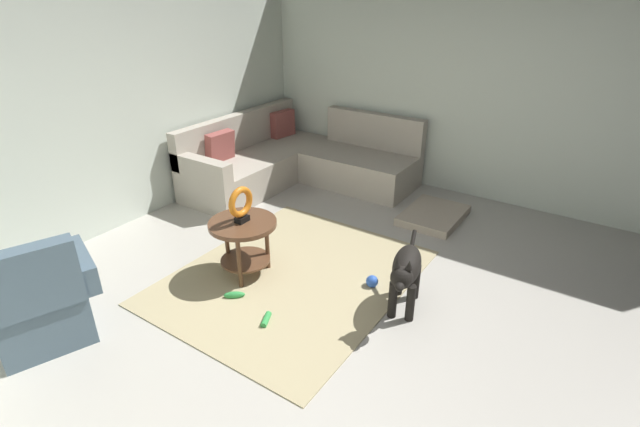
% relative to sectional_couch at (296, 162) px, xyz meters
% --- Properties ---
extents(ground_plane, '(6.00, 6.00, 0.10)m').
position_rel_sectional_couch_xyz_m(ground_plane, '(-1.99, -2.02, -0.34)').
color(ground_plane, '#B7B2A8').
extents(wall_back, '(6.00, 0.12, 2.70)m').
position_rel_sectional_couch_xyz_m(wall_back, '(-1.99, 0.92, 1.06)').
color(wall_back, silver).
rests_on(wall_back, ground_plane).
extents(wall_right, '(0.12, 6.00, 2.70)m').
position_rel_sectional_couch_xyz_m(wall_right, '(0.95, -2.02, 1.06)').
color(wall_right, silver).
rests_on(wall_right, ground_plane).
extents(area_rug, '(2.30, 1.90, 0.01)m').
position_rel_sectional_couch_xyz_m(area_rug, '(-1.84, -1.32, -0.28)').
color(area_rug, tan).
rests_on(area_rug, ground_plane).
extents(sectional_couch, '(2.20, 2.25, 0.88)m').
position_rel_sectional_couch_xyz_m(sectional_couch, '(0.00, 0.00, 0.00)').
color(sectional_couch, '#B2A899').
rests_on(sectional_couch, ground_plane).
extents(armchair, '(0.96, 0.84, 0.88)m').
position_rel_sectional_couch_xyz_m(armchair, '(-3.53, -0.31, 0.03)').
color(armchair, '#4C6070').
rests_on(armchair, ground_plane).
extents(side_table, '(0.60, 0.60, 0.54)m').
position_rel_sectional_couch_xyz_m(side_table, '(-2.03, -0.94, 0.13)').
color(side_table, brown).
rests_on(side_table, ground_plane).
extents(torus_sculpture, '(0.28, 0.08, 0.33)m').
position_rel_sectional_couch_xyz_m(torus_sculpture, '(-2.03, -0.94, 0.42)').
color(torus_sculpture, black).
rests_on(torus_sculpture, side_table).
extents(dog_bed_mat, '(0.80, 0.60, 0.09)m').
position_rel_sectional_couch_xyz_m(dog_bed_mat, '(-0.01, -1.94, -0.24)').
color(dog_bed_mat, '#B2A38E').
rests_on(dog_bed_mat, ground_plane).
extents(dog, '(0.83, 0.36, 0.63)m').
position_rel_sectional_couch_xyz_m(dog, '(-1.71, -2.36, 0.09)').
color(dog, black).
rests_on(dog, ground_plane).
extents(dog_toy_ball, '(0.11, 0.11, 0.11)m').
position_rel_sectional_couch_xyz_m(dog_toy_ball, '(-1.57, -1.99, -0.23)').
color(dog_toy_ball, blue).
rests_on(dog_toy_ball, ground_plane).
extents(dog_toy_rope, '(0.16, 0.11, 0.05)m').
position_rel_sectional_couch_xyz_m(dog_toy_rope, '(-2.46, -1.53, -0.26)').
color(dog_toy_rope, green).
rests_on(dog_toy_rope, ground_plane).
extents(dog_toy_bone, '(0.16, 0.18, 0.06)m').
position_rel_sectional_couch_xyz_m(dog_toy_bone, '(-2.37, -1.10, -0.26)').
color(dog_toy_bone, green).
rests_on(dog_toy_bone, ground_plane).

